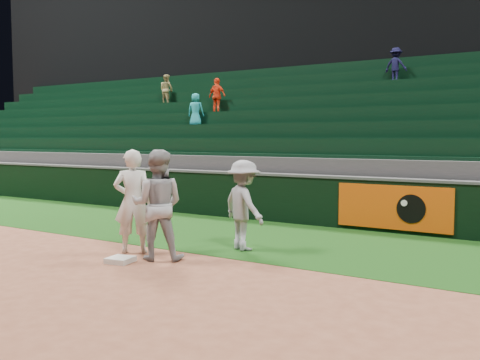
{
  "coord_description": "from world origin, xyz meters",
  "views": [
    {
      "loc": [
        6.49,
        -6.95,
        2.16
      ],
      "look_at": [
        0.61,
        2.3,
        1.3
      ],
      "focal_mm": 40.0,
      "sensor_mm": 36.0,
      "label": 1
    }
  ],
  "objects_px": {
    "baserunner": "(157,205)",
    "base_coach": "(244,205)",
    "first_base": "(120,260)",
    "first_baseman": "(133,201)"
  },
  "relations": [
    {
      "from": "baserunner",
      "to": "base_coach",
      "type": "relative_size",
      "value": 1.13
    },
    {
      "from": "first_base",
      "to": "first_baseman",
      "type": "distance_m",
      "value": 1.22
    },
    {
      "from": "first_baseman",
      "to": "base_coach",
      "type": "height_order",
      "value": "first_baseman"
    },
    {
      "from": "first_baseman",
      "to": "base_coach",
      "type": "relative_size",
      "value": 1.13
    },
    {
      "from": "baserunner",
      "to": "first_base",
      "type": "bearing_deg",
      "value": 24.05
    },
    {
      "from": "first_baseman",
      "to": "baserunner",
      "type": "distance_m",
      "value": 0.78
    },
    {
      "from": "first_base",
      "to": "base_coach",
      "type": "distance_m",
      "value": 2.53
    },
    {
      "from": "baserunner",
      "to": "base_coach",
      "type": "height_order",
      "value": "baserunner"
    },
    {
      "from": "first_base",
      "to": "first_baseman",
      "type": "height_order",
      "value": "first_baseman"
    },
    {
      "from": "base_coach",
      "to": "first_base",
      "type": "bearing_deg",
      "value": 83.1
    }
  ]
}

